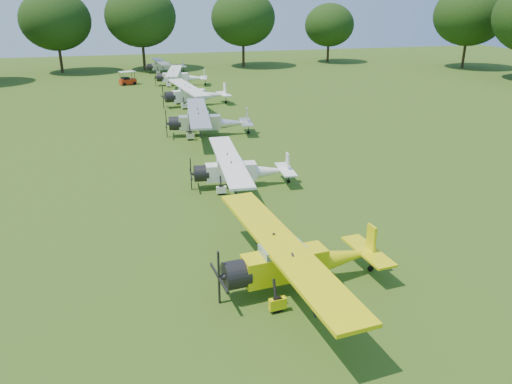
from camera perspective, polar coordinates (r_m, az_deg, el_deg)
ground at (r=30.62m, az=-2.64°, el=0.11°), size 160.00×160.00×0.00m
tree_belt at (r=29.79m, az=3.98°, el=15.42°), size 137.36×130.27×14.52m
aircraft_2 at (r=20.29m, az=4.71°, el=-7.59°), size 7.23×11.51×2.26m
aircraft_3 at (r=30.97m, az=-1.99°, el=2.71°), size 6.51×10.37×2.04m
aircraft_4 at (r=42.93m, az=-5.72°, el=8.19°), size 7.38×11.73×2.30m
aircraft_5 at (r=55.28m, az=-7.12°, el=11.13°), size 7.43×11.79×2.31m
aircraft_6 at (r=68.67m, az=-8.76°, el=12.99°), size 7.01×11.09×2.18m
aircraft_7 at (r=81.06m, az=-10.46°, el=14.07°), size 6.23×9.90×1.94m
golf_cart at (r=70.73m, az=-14.49°, el=12.26°), size 2.35×1.86×1.76m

